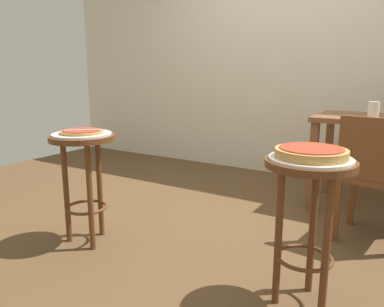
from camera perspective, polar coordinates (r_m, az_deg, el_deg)
ground_plane at (r=2.98m, az=3.26°, el=-9.96°), size 6.00×6.00×0.00m
back_wall at (r=4.30m, az=14.62°, el=16.88°), size 6.00×0.10×3.00m
stool_foreground at (r=2.55m, az=-15.95°, el=-1.38°), size 0.41×0.41×0.73m
serving_plate_foreground at (r=2.51m, az=-16.21°, el=2.82°), size 0.37×0.37×0.01m
pizza_foreground at (r=2.51m, az=-16.23°, el=3.18°), size 0.27×0.27×0.02m
stool_middle at (r=1.86m, az=17.03°, el=-6.44°), size 0.41×0.41×0.73m
serving_plate_middle at (r=1.81m, az=17.40°, el=-0.75°), size 0.38×0.38×0.01m
pizza_middle at (r=1.81m, az=17.46°, el=0.13°), size 0.33×0.33×0.05m
cup_near_edge at (r=3.21m, az=25.60°, el=5.89°), size 0.08×0.08×0.13m
wooden_chair at (r=2.73m, az=25.60°, el=-2.89°), size 0.44×0.44×0.85m
pizza_server_knife at (r=2.47m, az=-16.12°, el=3.39°), size 0.18×0.17×0.01m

